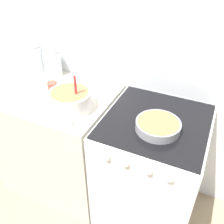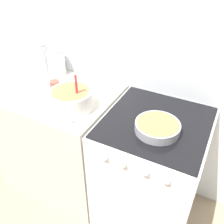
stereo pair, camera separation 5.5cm
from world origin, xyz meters
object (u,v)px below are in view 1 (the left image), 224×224
at_px(storage_jar_left, 34,60).
at_px(storage_jar_middle, 53,65).
at_px(stove, 150,170).
at_px(tin_can, 53,88).
at_px(baking_pan, 158,126).
at_px(mixing_bowl, 70,99).

bearing_deg(storage_jar_left, storage_jar_middle, -0.00).
xyz_separation_m(stove, tin_can, (-0.78, -0.01, 0.50)).
distance_m(storage_jar_middle, tin_can, 0.30).
xyz_separation_m(stove, storage_jar_middle, (-0.95, 0.24, 0.55)).
height_order(storage_jar_left, tin_can, storage_jar_left).
distance_m(baking_pan, storage_jar_middle, 1.03).
bearing_deg(baking_pan, storage_jar_middle, 161.31).
distance_m(baking_pan, storage_jar_left, 1.21).
height_order(stove, tin_can, tin_can).
height_order(baking_pan, tin_can, tin_can).
bearing_deg(mixing_bowl, baking_pan, 2.71).
distance_m(stove, tin_can, 0.93).
distance_m(mixing_bowl, storage_jar_middle, 0.53).
bearing_deg(baking_pan, stove, 109.74).
height_order(stove, baking_pan, baking_pan).
relative_size(mixing_bowl, tin_can, 3.05).
relative_size(baking_pan, storage_jar_left, 1.17).
bearing_deg(stove, tin_can, -179.56).
bearing_deg(mixing_bowl, storage_jar_left, 148.21).
xyz_separation_m(mixing_bowl, tin_can, (-0.22, 0.11, -0.03)).
distance_m(storage_jar_left, tin_can, 0.44).
height_order(mixing_bowl, baking_pan, mixing_bowl).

